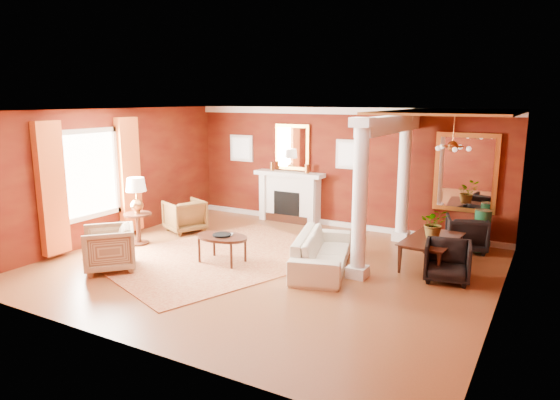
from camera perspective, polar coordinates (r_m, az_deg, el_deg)
The scene contains 27 objects.
ground at distance 9.49m, azimuth -1.56°, elevation -7.60°, with size 8.00×8.00×0.00m, color brown.
room_shell at distance 9.03m, azimuth -1.63°, elevation 4.59°, with size 8.04×7.04×2.92m.
fireplace at distance 12.73m, azimuth 1.09°, elevation 0.37°, with size 1.85×0.42×1.29m.
overmantel_mirror at distance 12.67m, azimuth 1.41°, elevation 6.05°, with size 0.95×0.07×1.15m.
flank_window_left at distance 13.48m, azimuth -4.42°, elevation 5.93°, with size 0.70×0.07×0.70m.
flank_window_right at distance 12.04m, azimuth 7.98°, elevation 5.18°, with size 0.70×0.07×0.70m.
left_window at distance 11.21m, azimuth -20.61°, elevation 2.14°, with size 0.21×2.55×2.60m.
column_front at distance 8.66m, azimuth 9.11°, elevation 0.19°, with size 0.36×0.36×2.80m.
column_back at distance 11.20m, azimuth 13.96°, elevation 2.55°, with size 0.36×0.36×2.80m.
header_beam at distance 10.03m, azimuth 12.57°, elevation 8.46°, with size 0.30×3.20×0.32m, color white.
amber_ceiling at distance 9.60m, azimuth 19.03°, elevation 9.49°, with size 2.30×3.40×0.04m, color #D08B3D.
dining_mirror at distance 11.37m, azimuth 20.45°, elevation 2.92°, with size 1.30×0.07×1.70m.
chandelier at distance 9.67m, azimuth 19.13°, elevation 5.79°, with size 0.60×0.62×0.75m.
crown_trim at distance 12.07m, azimuth 6.99°, elevation 10.07°, with size 8.00×0.08×0.16m, color white.
base_trim at distance 12.44m, azimuth 6.68°, elevation -2.73°, with size 8.00×0.08×0.12m, color white.
rug at distance 10.08m, azimuth -6.72°, elevation -6.46°, with size 3.29×4.38×0.02m, color maroon.
sofa at distance 9.30m, azimuth 4.88°, elevation -5.19°, with size 2.26×0.66×0.88m, color beige.
armchair_leopard at distance 12.03m, azimuth -10.85°, elevation -1.61°, with size 0.81×0.76×0.84m, color black.
armchair_stripe at distance 9.71m, azimuth -18.99°, elevation -5.01°, with size 0.88×0.82×0.90m, color tan.
coffee_table at distance 9.62m, azimuth -6.64°, elevation -4.35°, with size 1.06×1.06×0.54m.
coffee_book at distance 9.63m, azimuth -6.42°, elevation -3.37°, with size 0.16×0.02×0.22m, color black.
side_table at distance 11.11m, azimuth -16.06°, elevation 0.02°, with size 0.58×0.58×1.46m.
dining_table at distance 9.80m, azimuth 17.10°, elevation -4.86°, with size 1.54×0.54×0.86m, color black.
dining_chair_near at distance 9.13m, azimuth 18.61°, elevation -6.45°, with size 0.75×0.70×0.77m, color black.
dining_chair_far at distance 11.04m, azimuth 20.54°, elevation -3.41°, with size 0.78×0.73×0.80m, color black.
green_urn at distance 11.10m, azimuth 22.04°, elevation -3.75°, with size 0.37×0.37×0.88m.
potted_plant at distance 9.72m, azimuth 17.31°, elevation -1.08°, with size 0.50×0.56×0.43m, color #26591E.
Camera 1 is at (4.63, -7.68, 3.11)m, focal length 32.00 mm.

